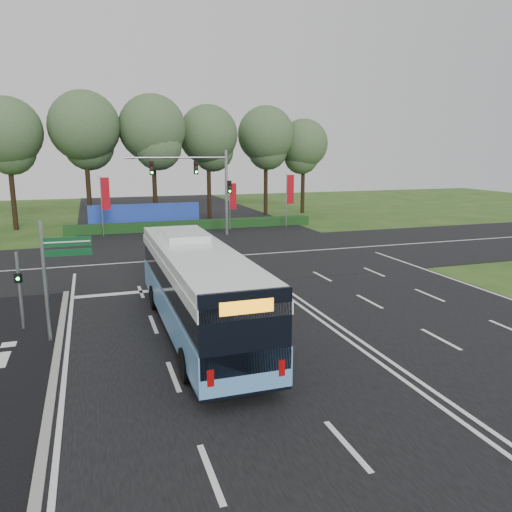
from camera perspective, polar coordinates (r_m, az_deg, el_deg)
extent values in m
plane|color=#264A18|center=(22.32, 5.51, -6.09)|extent=(120.00, 120.00, 0.00)
cube|color=black|center=(22.31, 5.51, -6.04)|extent=(20.00, 120.00, 0.04)
cube|color=black|center=(33.27, -2.85, -0.02)|extent=(120.00, 14.00, 0.05)
cube|color=gray|center=(17.79, -21.92, -11.49)|extent=(0.25, 18.00, 0.12)
cube|color=#5D98D8|center=(19.18, -6.68, -5.63)|extent=(2.63, 12.50, 1.15)
cube|color=black|center=(19.34, -6.64, -7.11)|extent=(2.61, 12.44, 0.31)
cube|color=black|center=(18.90, -6.76, -2.62)|extent=(2.53, 12.32, 0.99)
cube|color=white|center=(18.75, -6.80, -0.77)|extent=(2.63, 12.50, 0.36)
cube|color=white|center=(18.68, -6.83, 0.32)|extent=(2.58, 12.00, 0.36)
cube|color=white|center=(21.14, -8.30, 2.48)|extent=(1.67, 3.13, 0.26)
cube|color=black|center=(13.15, -1.12, -8.81)|extent=(2.53, 0.13, 2.29)
cube|color=orange|center=(12.88, -1.08, -5.83)|extent=(1.46, 0.06, 0.36)
cylinder|color=black|center=(22.52, -11.58, -4.68)|extent=(0.29, 1.08, 1.08)
cylinder|color=black|center=(22.91, -5.50, -4.20)|extent=(0.29, 1.08, 1.08)
cylinder|color=black|center=(15.53, -8.04, -12.24)|extent=(0.29, 1.08, 1.08)
cylinder|color=black|center=(16.09, 0.71, -11.23)|extent=(0.29, 1.08, 1.08)
cylinder|color=gray|center=(21.34, -25.36, -3.69)|extent=(0.12, 0.12, 3.11)
cube|color=black|center=(21.03, -25.55, -2.30)|extent=(0.29, 0.24, 0.36)
sphere|color=#19F233|center=(20.93, -25.58, -2.36)|extent=(0.12, 0.12, 0.12)
cylinder|color=gray|center=(19.44, -22.94, -2.83)|extent=(0.13, 0.13, 4.48)
cube|color=#0B421F|center=(19.06, -20.79, 1.54)|extent=(1.68, 0.12, 0.34)
cube|color=#0B421F|center=(19.13, -20.71, 0.38)|extent=(1.68, 0.12, 0.25)
cube|color=white|center=(19.03, -20.79, 1.52)|extent=(1.57, 0.06, 0.04)
cylinder|color=gray|center=(42.80, -17.22, 5.42)|extent=(0.08, 0.08, 4.92)
cube|color=#AB0E18|center=(42.68, -16.81, 6.83)|extent=(0.66, 0.09, 2.63)
cylinder|color=gray|center=(44.26, -3.02, 5.68)|extent=(0.07, 0.07, 4.25)
cube|color=#AB0E18|center=(44.18, -2.63, 6.84)|extent=(0.56, 0.17, 2.26)
cylinder|color=gray|center=(45.79, 3.51, 6.30)|extent=(0.08, 0.08, 4.92)
cube|color=#AB0E18|center=(45.81, 3.96, 7.60)|extent=(0.66, 0.09, 2.62)
cylinder|color=gray|center=(41.43, -3.40, 7.17)|extent=(0.24, 0.24, 7.00)
cylinder|color=gray|center=(40.45, -9.04, 11.05)|extent=(8.00, 0.16, 0.16)
cube|color=black|center=(40.74, -6.89, 9.99)|extent=(0.32, 0.28, 1.05)
cube|color=black|center=(40.18, -11.85, 9.80)|extent=(0.32, 0.28, 1.05)
cube|color=black|center=(41.46, -3.07, 7.87)|extent=(0.32, 0.28, 1.05)
cube|color=#163A15|center=(45.20, -7.13, 3.53)|extent=(22.00, 1.20, 0.80)
cube|color=#2240B8|center=(46.98, -12.56, 4.51)|extent=(10.00, 0.30, 2.20)
cylinder|color=black|center=(49.22, -26.12, 7.39)|extent=(0.44, 0.44, 8.13)
sphere|color=#3A5833|center=(49.17, -26.61, 12.60)|extent=(5.99, 5.99, 5.99)
cylinder|color=black|center=(49.04, -18.66, 8.27)|extent=(0.44, 0.44, 8.66)
sphere|color=#3A5833|center=(49.03, -19.04, 13.85)|extent=(6.38, 6.38, 6.38)
cylinder|color=black|center=(49.58, -11.54, 8.64)|extent=(0.44, 0.44, 8.59)
sphere|color=#3A5833|center=(49.57, -11.77, 14.12)|extent=(6.33, 6.33, 6.33)
cylinder|color=black|center=(52.17, -5.41, 8.71)|extent=(0.44, 0.44, 8.12)
sphere|color=#3A5833|center=(52.13, -5.51, 13.64)|extent=(5.98, 5.98, 5.98)
cylinder|color=black|center=(55.24, 1.12, 8.99)|extent=(0.44, 0.44, 8.24)
sphere|color=#3A5833|center=(55.20, 1.14, 13.72)|extent=(6.08, 6.08, 6.08)
cylinder|color=black|center=(57.21, 5.38, 8.60)|extent=(0.44, 0.44, 7.36)
sphere|color=#3A5833|center=(57.13, 5.46, 12.67)|extent=(5.42, 5.42, 5.42)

